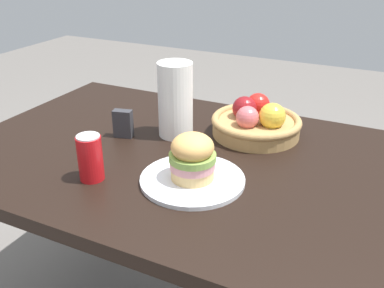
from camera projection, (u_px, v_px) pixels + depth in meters
dining_table at (189, 184)px, 1.33m from camera, size 1.40×0.90×0.75m
plate at (192, 180)px, 1.15m from camera, size 0.28×0.28×0.01m
sandwich at (192, 157)px, 1.12m from camera, size 0.12×0.12×0.13m
soda_can at (90, 158)px, 1.14m from camera, size 0.07×0.07×0.13m
fruit_basket at (256, 122)px, 1.40m from camera, size 0.29×0.29×0.12m
paper_towel_roll at (175, 100)px, 1.37m from camera, size 0.11×0.11×0.24m
napkin_holder at (123, 124)px, 1.39m from camera, size 0.07×0.04×0.09m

